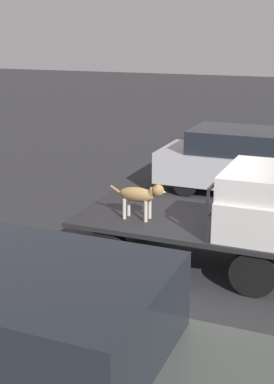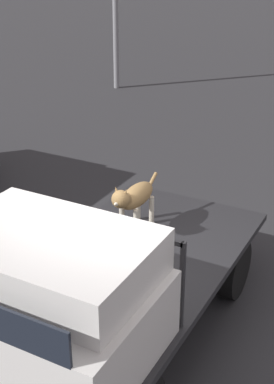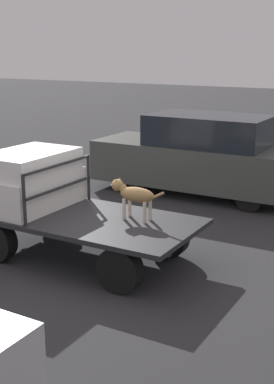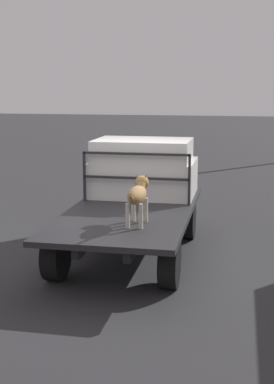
# 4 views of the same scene
# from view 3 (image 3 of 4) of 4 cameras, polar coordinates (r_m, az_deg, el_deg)

# --- Properties ---
(ground_plane) EXTENTS (80.00, 80.00, 0.00)m
(ground_plane) POSITION_cam_3_polar(r_m,az_deg,el_deg) (9.34, -5.63, -7.04)
(ground_plane) COLOR #2D2D30
(flatbed_truck) EXTENTS (3.93, 1.93, 0.77)m
(flatbed_truck) POSITION_cam_3_polar(r_m,az_deg,el_deg) (9.14, -5.72, -3.76)
(flatbed_truck) COLOR black
(flatbed_truck) RESTS_ON ground
(truck_cab) EXTENTS (1.35, 1.81, 1.00)m
(truck_cab) POSITION_cam_3_polar(r_m,az_deg,el_deg) (9.68, -11.68, 1.24)
(truck_cab) COLOR silver
(truck_cab) RESTS_ON flatbed_truck
(truck_headboard) EXTENTS (0.04, 1.81, 0.85)m
(truck_headboard) POSITION_cam_3_polar(r_m,az_deg,el_deg) (9.21, -8.36, 1.24)
(truck_headboard) COLOR #232326
(truck_headboard) RESTS_ON flatbed_truck
(dog) EXTENTS (1.01, 0.24, 0.68)m
(dog) POSITION_cam_3_polar(r_m,az_deg,el_deg) (8.77, -0.45, -0.21)
(dog) COLOR beige
(dog) RESTS_ON flatbed_truck
(parked_pickup_far) EXTENTS (5.14, 1.87, 1.96)m
(parked_pickup_far) POSITION_cam_3_polar(r_m,az_deg,el_deg) (13.13, 6.82, 3.86)
(parked_pickup_far) COLOR black
(parked_pickup_far) RESTS_ON ground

